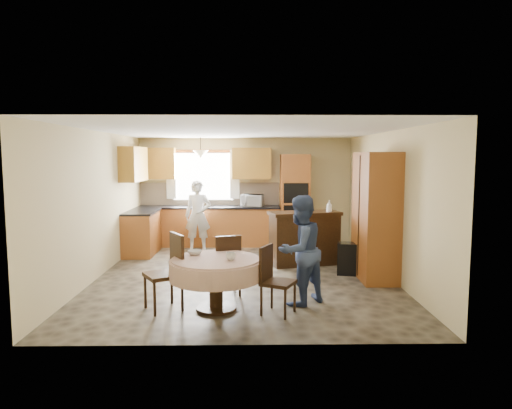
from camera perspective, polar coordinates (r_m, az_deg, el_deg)
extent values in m
cube|color=brown|center=(8.10, -1.50, -8.77)|extent=(5.00, 6.00, 0.01)
cube|color=white|center=(7.85, -1.55, 9.17)|extent=(5.00, 6.00, 0.01)
cube|color=tan|center=(10.87, -1.35, 1.69)|extent=(5.00, 0.02, 2.50)
cube|color=tan|center=(4.90, -1.91, -3.58)|extent=(5.00, 0.02, 2.50)
cube|color=tan|center=(8.29, -19.07, 0.02)|extent=(0.02, 6.00, 2.50)
cube|color=tan|center=(8.24, 16.14, 0.08)|extent=(0.02, 6.00, 2.50)
cube|color=white|center=(10.88, -6.63, 3.51)|extent=(1.40, 0.03, 1.10)
cube|color=white|center=(10.93, -10.59, 3.72)|extent=(0.22, 0.02, 1.15)
cube|color=white|center=(10.78, -2.69, 3.78)|extent=(0.22, 0.02, 1.15)
cube|color=#BA6B31|center=(10.70, -5.91, -2.77)|extent=(3.30, 0.60, 0.88)
cube|color=black|center=(10.64, -5.94, -0.32)|extent=(3.30, 0.64, 0.04)
cube|color=#BA6B31|center=(10.04, -14.08, -3.50)|extent=(0.60, 1.20, 0.88)
cube|color=black|center=(9.97, -14.14, -0.90)|extent=(0.64, 1.20, 0.04)
cube|color=tan|center=(10.90, -5.82, 1.31)|extent=(3.30, 0.02, 0.55)
cube|color=gold|center=(10.88, -12.26, 5.04)|extent=(0.85, 0.33, 0.72)
cube|color=gold|center=(10.67, -0.55, 5.16)|extent=(0.90, 0.33, 0.72)
cube|color=gold|center=(9.94, -15.05, 4.90)|extent=(0.33, 1.20, 0.72)
cube|color=#BA6B31|center=(10.63, 4.86, 0.55)|extent=(0.66, 0.62, 2.12)
cube|color=black|center=(10.30, 5.04, 1.43)|extent=(0.56, 0.01, 0.45)
cube|color=black|center=(10.35, 5.01, -1.33)|extent=(0.56, 0.01, 0.45)
cone|color=beige|center=(10.39, -6.93, 6.26)|extent=(0.36, 0.36, 0.18)
cube|color=#321D0D|center=(8.82, 6.07, -4.40)|extent=(1.44, 0.86, 0.96)
cube|color=black|center=(8.23, 11.56, -6.65)|extent=(0.46, 0.37, 0.56)
cube|color=#BA6B31|center=(7.93, 14.73, -1.42)|extent=(0.56, 1.12, 2.14)
cylinder|color=#321D0D|center=(6.27, -5.02, -10.16)|extent=(0.18, 0.18, 0.64)
cylinder|color=#321D0D|center=(6.37, -4.99, -12.77)|extent=(0.55, 0.55, 0.04)
cylinder|color=beige|center=(6.18, -5.05, -6.93)|extent=(1.19, 1.19, 0.05)
cylinder|color=beige|center=(6.21, -5.04, -8.08)|extent=(1.25, 1.25, 0.26)
cube|color=#321D0D|center=(6.34, -11.53, -8.64)|extent=(0.61, 0.61, 0.05)
cube|color=#321D0D|center=(6.34, -9.86, -5.94)|extent=(0.25, 0.39, 0.53)
cylinder|color=#321D0D|center=(6.26, -13.55, -11.23)|extent=(0.04, 0.04, 0.46)
cylinder|color=#321D0D|center=(6.19, -10.04, -11.36)|extent=(0.04, 0.04, 0.46)
cylinder|color=#321D0D|center=(6.62, -12.82, -10.27)|extent=(0.04, 0.04, 0.46)
cylinder|color=#321D0D|center=(6.55, -9.50, -10.37)|extent=(0.04, 0.04, 0.46)
cube|color=#321D0D|center=(6.92, -3.79, -7.72)|extent=(0.49, 0.49, 0.05)
cube|color=#321D0D|center=(6.69, -3.45, -5.94)|extent=(0.38, 0.14, 0.47)
cylinder|color=#321D0D|center=(6.82, -5.31, -9.87)|extent=(0.03, 0.03, 0.41)
cylinder|color=#321D0D|center=(6.80, -2.39, -9.89)|extent=(0.03, 0.03, 0.41)
cylinder|color=#321D0D|center=(7.15, -5.09, -9.12)|extent=(0.03, 0.03, 0.41)
cylinder|color=#321D0D|center=(7.13, -2.32, -9.14)|extent=(0.03, 0.03, 0.41)
cube|color=#321D0D|center=(6.07, 2.81, -9.75)|extent=(0.52, 0.52, 0.05)
cube|color=#321D0D|center=(6.08, 1.28, -7.29)|extent=(0.20, 0.35, 0.46)
cylinder|color=#321D0D|center=(5.97, 1.26, -12.22)|extent=(0.03, 0.03, 0.40)
cylinder|color=#321D0D|center=(5.99, 4.53, -12.17)|extent=(0.03, 0.03, 0.40)
cylinder|color=#321D0D|center=(6.29, 1.15, -11.27)|extent=(0.03, 0.03, 0.40)
cylinder|color=#321D0D|center=(6.31, 4.24, -11.23)|extent=(0.03, 0.03, 0.40)
cube|color=gold|center=(9.29, 13.99, 2.41)|extent=(0.05, 0.51, 0.43)
cube|color=silver|center=(9.28, 13.81, 2.41)|extent=(0.01, 0.43, 0.34)
imported|color=silver|center=(10.53, -0.49, 0.51)|extent=(0.55, 0.42, 0.28)
imported|color=silver|center=(10.09, -7.27, -1.40)|extent=(0.59, 0.40, 1.55)
imported|color=#354674|center=(6.42, 5.53, -5.69)|extent=(0.95, 0.92, 1.54)
imported|color=#B2B2B2|center=(8.71, 4.03, -1.13)|extent=(0.30, 0.30, 0.06)
imported|color=silver|center=(8.80, 9.14, -0.38)|extent=(0.12, 0.12, 0.28)
imported|color=#B2B2B2|center=(6.05, -3.17, -6.49)|extent=(0.14, 0.14, 0.10)
imported|color=#B2B2B2|center=(6.44, -7.68, -5.97)|extent=(0.26, 0.26, 0.06)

